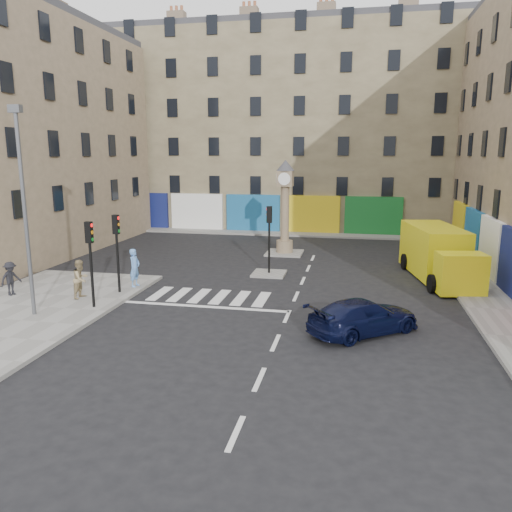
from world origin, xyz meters
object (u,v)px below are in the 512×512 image
(traffic_light_island, at_px, (269,229))
(pedestrian_blue, at_px, (135,268))
(traffic_light_left_near, at_px, (90,251))
(navy_sedan, at_px, (364,317))
(yellow_van, at_px, (438,254))
(clock_pillar, at_px, (285,201))
(traffic_light_left_far, at_px, (117,241))
(pedestrian_dark, at_px, (11,278))
(lamp_post, at_px, (24,201))
(pedestrian_tan, at_px, (81,279))

(traffic_light_island, xyz_separation_m, pedestrian_blue, (-6.00, -4.27, -1.50))
(traffic_light_left_near, bearing_deg, pedestrian_blue, 85.14)
(navy_sedan, distance_m, yellow_van, 10.19)
(clock_pillar, xyz_separation_m, yellow_van, (9.01, -5.00, -2.19))
(traffic_light_island, relative_size, clock_pillar, 0.61)
(traffic_light_left_far, height_order, pedestrian_dark, traffic_light_left_far)
(lamp_post, bearing_deg, yellow_van, 30.63)
(traffic_light_left_far, xyz_separation_m, pedestrian_blue, (0.30, 1.13, -1.53))
(traffic_light_left_near, distance_m, pedestrian_dark, 5.05)
(pedestrian_tan, bearing_deg, traffic_light_left_far, -38.94)
(traffic_light_left_far, relative_size, lamp_post, 0.45)
(clock_pillar, relative_size, pedestrian_blue, 3.23)
(clock_pillar, height_order, pedestrian_dark, clock_pillar)
(pedestrian_blue, bearing_deg, pedestrian_tan, 153.61)
(pedestrian_blue, distance_m, pedestrian_tan, 2.83)
(lamp_post, relative_size, yellow_van, 1.07)
(lamp_post, height_order, pedestrian_tan, lamp_post)
(yellow_van, bearing_deg, lamp_post, -159.09)
(traffic_light_left_far, height_order, pedestrian_tan, traffic_light_left_far)
(pedestrian_dark, bearing_deg, navy_sedan, -78.24)
(traffic_light_left_far, relative_size, clock_pillar, 0.61)
(traffic_light_left_far, relative_size, yellow_van, 0.48)
(traffic_light_island, xyz_separation_m, yellow_van, (9.01, 0.99, -1.23))
(traffic_light_island, distance_m, navy_sedan, 9.99)
(traffic_light_left_near, xyz_separation_m, pedestrian_tan, (-1.23, 1.15, -1.58))
(lamp_post, height_order, navy_sedan, lamp_post)
(traffic_light_island, height_order, pedestrian_blue, traffic_light_island)
(traffic_light_island, distance_m, lamp_post, 12.52)
(traffic_light_left_far, height_order, traffic_light_island, traffic_light_left_far)
(traffic_light_island, xyz_separation_m, clock_pillar, (0.00, 6.00, 0.96))
(traffic_light_island, bearing_deg, lamp_post, -131.71)
(traffic_light_left_far, bearing_deg, lamp_post, -116.57)
(traffic_light_left_near, distance_m, yellow_van, 17.70)
(navy_sedan, bearing_deg, lamp_post, 53.48)
(lamp_post, relative_size, pedestrian_blue, 4.39)
(pedestrian_blue, height_order, pedestrian_tan, pedestrian_blue)
(yellow_van, bearing_deg, clock_pillar, 141.24)
(traffic_light_left_near, relative_size, pedestrian_blue, 1.96)
(clock_pillar, bearing_deg, pedestrian_blue, -120.30)
(pedestrian_dark, bearing_deg, pedestrian_blue, -45.22)
(traffic_light_island, relative_size, pedestrian_tan, 2.09)
(traffic_light_left_near, xyz_separation_m, traffic_light_left_far, (0.00, 2.40, 0.00))
(pedestrian_tan, bearing_deg, traffic_light_island, -42.91)
(pedestrian_blue, height_order, pedestrian_dark, pedestrian_blue)
(pedestrian_tan, distance_m, pedestrian_dark, 3.45)
(pedestrian_tan, bearing_deg, pedestrian_dark, 99.57)
(traffic_light_left_far, bearing_deg, traffic_light_island, 40.60)
(traffic_light_island, distance_m, yellow_van, 9.15)
(traffic_light_island, xyz_separation_m, lamp_post, (-8.20, -9.20, 2.20))
(pedestrian_dark, bearing_deg, traffic_light_left_near, -83.98)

